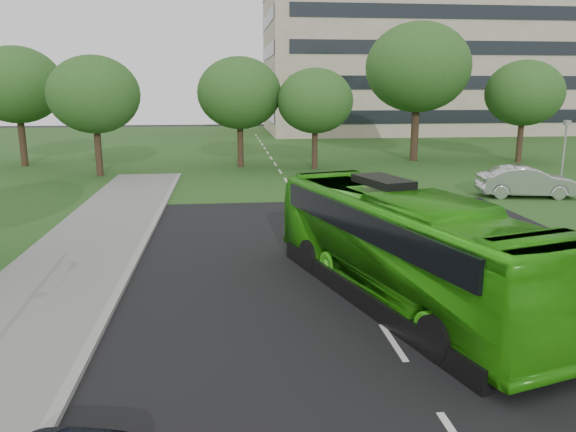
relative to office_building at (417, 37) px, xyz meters
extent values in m
plane|color=black|center=(-21.96, -61.96, -12.50)|extent=(160.00, 160.00, 0.00)
cube|color=black|center=(-21.96, -41.96, -12.49)|extent=(14.00, 120.00, 0.01)
cube|color=black|center=(-21.96, -47.96, -12.49)|extent=(80.00, 12.00, 0.01)
cube|color=silver|center=(-21.96, -46.96, -12.48)|extent=(0.15, 90.00, 0.01)
cube|color=#264F1A|center=(-21.96, -16.96, -12.48)|extent=(120.00, 60.00, 0.01)
cube|color=#9E927A|center=(0.04, 0.04, 0.00)|extent=(40.00, 20.00, 25.00)
cube|color=black|center=(0.04, -10.01, 0.00)|extent=(36.80, 0.10, 23.00)
cube|color=black|center=(-20.01, 0.04, 0.00)|extent=(0.10, 18.40, 23.00)
cylinder|color=black|center=(-34.47, -36.53, -10.97)|extent=(0.46, 0.46, 3.06)
ellipsoid|color=#24501A|center=(-34.47, -36.53, -7.01)|extent=(6.07, 6.07, 5.16)
cylinder|color=black|center=(-24.71, -33.22, -10.98)|extent=(0.46, 0.46, 3.04)
ellipsoid|color=#24501A|center=(-24.71, -33.22, -6.96)|extent=(6.25, 6.25, 5.31)
cylinder|color=black|center=(-19.28, -34.88, -11.11)|extent=(0.42, 0.42, 2.78)
ellipsoid|color=#24501A|center=(-19.28, -34.88, -7.51)|extent=(5.53, 5.53, 4.70)
cylinder|color=black|center=(-10.33, -30.95, -10.42)|extent=(0.63, 0.63, 4.17)
ellipsoid|color=#24501A|center=(-10.33, -30.95, -4.98)|extent=(8.38, 8.38, 7.12)
cylinder|color=black|center=(-2.16, -32.80, -10.96)|extent=(0.46, 0.46, 3.08)
ellipsoid|color=#24501A|center=(-2.16, -32.80, -6.99)|extent=(6.07, 6.07, 5.16)
cylinder|color=black|center=(-41.32, -30.79, -10.78)|extent=(0.52, 0.52, 3.44)
ellipsoid|color=#24501A|center=(-41.32, -30.79, -6.37)|extent=(6.74, 6.74, 5.73)
imported|color=#30A813|center=(-20.96, -61.27, -10.92)|extent=(5.67, 11.62, 3.16)
imported|color=#B6B7BB|center=(-9.33, -46.98, -11.64)|extent=(5.45, 2.72, 1.72)
cylinder|color=gray|center=(-5.96, -44.86, -10.58)|extent=(0.12, 0.12, 3.84)
cube|color=gray|center=(-5.96, -44.86, -8.56)|extent=(0.39, 0.35, 0.29)
camera|label=1|loc=(-25.81, -75.97, -6.55)|focal=35.00mm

